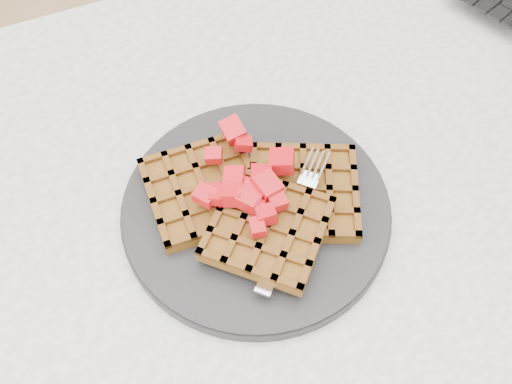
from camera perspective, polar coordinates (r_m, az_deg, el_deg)
ground at (r=1.33m, az=5.00°, el=-16.65°), size 4.00×4.00×0.00m
table at (r=0.75m, az=8.56°, el=-2.76°), size 1.20×0.80×0.75m
plate at (r=0.61m, az=0.00°, el=-1.65°), size 0.29×0.29×0.02m
waffles at (r=0.59m, az=0.17°, el=-0.95°), size 0.23×0.21×0.03m
strawberry_pile at (r=0.57m, az=0.00°, el=0.77°), size 0.15×0.15×0.02m
fork at (r=0.59m, az=4.11°, el=-2.23°), size 0.15×0.14×0.02m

